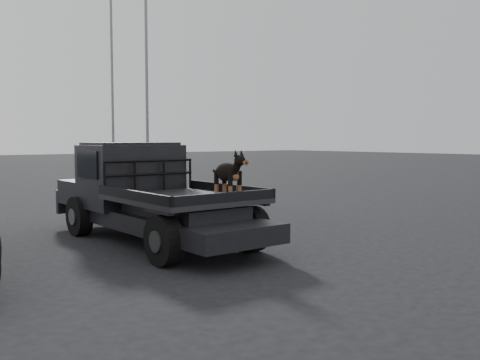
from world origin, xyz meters
TOP-DOWN VIEW (x-y plane):
  - ground at (0.00, 0.00)m, footprint 120.00×120.00m
  - flatbed_ute at (0.45, 1.71)m, footprint 2.00×5.40m
  - ute_cab at (0.45, 2.66)m, footprint 1.72×1.30m
  - headache_rack at (0.45, 1.91)m, footprint 1.80×0.08m
  - dog at (0.75, -0.07)m, footprint 0.32×0.60m
  - distant_car_b at (12.34, 29.11)m, footprint 2.48×5.33m
  - floodlight_mid at (12.10, 23.30)m, footprint 1.08×0.28m
  - floodlight_far at (12.71, 29.55)m, footprint 1.08×0.28m

SIDE VIEW (x-z plane):
  - ground at x=0.00m, z-range 0.00..0.00m
  - flatbed_ute at x=0.45m, z-range 0.00..0.92m
  - distant_car_b at x=12.34m, z-range 0.00..1.51m
  - headache_rack at x=0.45m, z-range 0.92..1.47m
  - dog at x=0.75m, z-range 0.92..1.66m
  - ute_cab at x=0.45m, z-range 0.92..1.80m
  - floodlight_mid at x=12.10m, z-range 0.59..13.48m
  - floodlight_far at x=12.71m, z-range 0.60..14.31m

